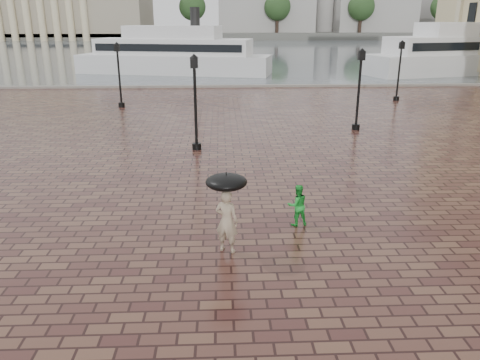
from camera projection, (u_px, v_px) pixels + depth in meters
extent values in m
plane|color=#391D1A|center=(386.00, 237.00, 13.73)|extent=(300.00, 300.00, 0.00)
plane|color=#454D53|center=(242.00, 49.00, 100.61)|extent=(240.00, 240.00, 0.00)
cube|color=slate|center=(271.00, 87.00, 43.95)|extent=(80.00, 0.60, 0.30)
cube|color=#4C4C47|center=(233.00, 34.00, 164.50)|extent=(300.00, 60.00, 2.00)
cube|color=#9D9A95|center=(264.00, 9.00, 152.84)|extent=(30.00, 22.00, 14.00)
cube|color=#9D9A95|center=(370.00, 14.00, 154.72)|extent=(25.00, 22.00, 11.00)
cube|color=#9D9A95|center=(474.00, 6.00, 155.29)|extent=(35.00, 22.00, 16.00)
cylinder|color=#9D9A95|center=(326.00, 0.00, 152.66)|extent=(6.00, 6.00, 20.00)
cylinder|color=#2D2119|center=(21.00, 26.00, 140.20)|extent=(1.00, 1.00, 8.00)
sphere|color=#253C1B|center=(18.00, 7.00, 138.41)|extent=(8.00, 8.00, 8.00)
cylinder|color=#2D2119|center=(108.00, 26.00, 141.22)|extent=(1.00, 1.00, 8.00)
sphere|color=#253C1B|center=(106.00, 7.00, 139.42)|extent=(8.00, 8.00, 8.00)
cylinder|color=#2D2119|center=(193.00, 26.00, 142.24)|extent=(1.00, 1.00, 8.00)
sphere|color=#253C1B|center=(192.00, 7.00, 140.44)|extent=(8.00, 8.00, 8.00)
cylinder|color=#2D2119|center=(277.00, 26.00, 143.26)|extent=(1.00, 1.00, 8.00)
sphere|color=#253C1B|center=(277.00, 7.00, 141.46)|extent=(8.00, 8.00, 8.00)
cylinder|color=#2D2119|center=(360.00, 26.00, 144.27)|extent=(1.00, 1.00, 8.00)
sphere|color=#253C1B|center=(361.00, 7.00, 142.48)|extent=(8.00, 8.00, 8.00)
cylinder|color=#2D2119|center=(442.00, 26.00, 145.29)|extent=(1.00, 1.00, 8.00)
sphere|color=#253C1B|center=(444.00, 7.00, 143.50)|extent=(8.00, 8.00, 8.00)
cylinder|color=black|center=(197.00, 146.00, 22.88)|extent=(0.44, 0.44, 0.30)
cylinder|color=black|center=(196.00, 109.00, 22.28)|extent=(0.14, 0.14, 4.00)
cube|color=black|center=(194.00, 63.00, 21.58)|extent=(0.35, 0.35, 0.50)
sphere|color=beige|center=(194.00, 63.00, 21.58)|extent=(0.28, 0.28, 0.28)
cylinder|color=black|center=(356.00, 127.00, 27.02)|extent=(0.44, 0.44, 0.30)
cylinder|color=black|center=(358.00, 95.00, 26.41)|extent=(0.14, 0.14, 4.00)
cube|color=black|center=(362.00, 55.00, 25.71)|extent=(0.35, 0.35, 0.50)
sphere|color=beige|center=(362.00, 55.00, 25.71)|extent=(0.28, 0.28, 0.28)
cylinder|color=black|center=(122.00, 105.00, 33.98)|extent=(0.44, 0.44, 0.30)
cylinder|color=black|center=(119.00, 79.00, 33.37)|extent=(0.14, 0.14, 4.00)
cube|color=black|center=(117.00, 48.00, 32.67)|extent=(0.35, 0.35, 0.50)
sphere|color=beige|center=(117.00, 48.00, 32.67)|extent=(0.28, 0.28, 0.28)
cylinder|color=black|center=(396.00, 98.00, 36.70)|extent=(0.44, 0.44, 0.30)
cylinder|color=black|center=(399.00, 74.00, 36.09)|extent=(0.14, 0.14, 4.00)
cube|color=black|center=(402.00, 45.00, 35.39)|extent=(0.35, 0.35, 0.50)
sphere|color=beige|center=(402.00, 45.00, 35.39)|extent=(0.28, 0.28, 0.28)
imported|color=tan|center=(227.00, 221.00, 12.60)|extent=(0.77, 0.66, 1.78)
imported|color=green|center=(297.00, 205.00, 14.32)|extent=(0.72, 0.61, 1.31)
cube|color=silver|center=(174.00, 64.00, 54.31)|extent=(22.89, 10.29, 2.14)
cube|color=silver|center=(173.00, 47.00, 53.67)|extent=(18.40, 8.58, 1.78)
cube|color=silver|center=(173.00, 32.00, 53.15)|extent=(11.34, 6.43, 1.42)
cylinder|color=black|center=(195.00, 17.00, 52.15)|extent=(1.07, 1.07, 2.14)
cube|color=black|center=(167.00, 48.00, 51.48)|extent=(16.50, 3.96, 0.80)
cube|color=black|center=(180.00, 46.00, 55.86)|extent=(16.50, 3.96, 0.80)
cube|color=silver|center=(463.00, 63.00, 54.36)|extent=(24.45, 11.57, 2.28)
cube|color=silver|center=(466.00, 45.00, 53.68)|extent=(19.66, 9.62, 1.90)
cube|color=silver|center=(468.00, 29.00, 53.12)|extent=(12.15, 7.13, 1.52)
cube|color=black|center=(450.00, 44.00, 55.96)|extent=(17.50, 4.69, 0.86)
cylinder|color=black|center=(227.00, 200.00, 12.40)|extent=(0.02, 0.02, 0.95)
ellipsoid|color=black|center=(226.00, 182.00, 12.24)|extent=(1.10, 1.10, 0.39)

